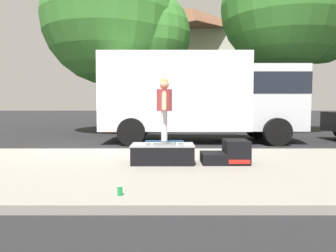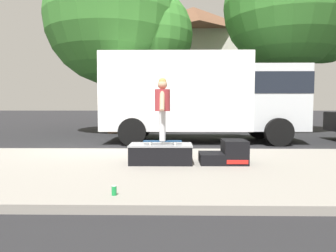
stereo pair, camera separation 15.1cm
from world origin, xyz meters
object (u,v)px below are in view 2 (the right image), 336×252
object	(u,v)px
kicker_ramp	(227,154)
soda_can	(114,191)
box_truck	(203,94)
street_tree_neighbour	(120,22)
skateboard	(163,141)
skate_box	(161,153)
skater_kid	(162,104)
street_tree_main	(296,9)

from	to	relation	value
kicker_ramp	soda_can	world-z (taller)	kicker_ramp
box_truck	street_tree_neighbour	distance (m)	5.98
skateboard	soda_can	bearing A→B (deg)	-103.20
kicker_ramp	box_truck	size ratio (longest dim) A/B	0.14
skateboard	box_truck	world-z (taller)	box_truck
skate_box	soda_can	xyz separation A→B (m)	(-0.52, -2.36, -0.15)
soda_can	skate_box	bearing A→B (deg)	77.52
skate_box	kicker_ramp	bearing A→B (deg)	-0.02
skater_kid	street_tree_main	size ratio (longest dim) A/B	0.14
skater_kid	street_tree_neighbour	xyz separation A→B (m)	(-2.21, 8.38, 3.79)
street_tree_main	kicker_ramp	bearing A→B (deg)	-117.59
skate_box	street_tree_main	distance (m)	11.81
kicker_ramp	soda_can	xyz separation A→B (m)	(-1.88, -2.36, -0.14)
skateboard	skater_kid	xyz separation A→B (m)	(0.00, -0.00, 0.76)
box_truck	street_tree_neighbour	world-z (taller)	street_tree_neighbour
skater_kid	street_tree_neighbour	distance (m)	9.46
kicker_ramp	street_tree_neighbour	world-z (taller)	street_tree_neighbour
skater_kid	soda_can	distance (m)	2.69
box_truck	street_tree_neighbour	size ratio (longest dim) A/B	0.83
skate_box	soda_can	distance (m)	2.42
skate_box	street_tree_neighbour	world-z (taller)	street_tree_neighbour
skate_box	skateboard	size ratio (longest dim) A/B	1.62
soda_can	street_tree_neighbour	bearing A→B (deg)	98.74
street_tree_main	street_tree_neighbour	xyz separation A→B (m)	(-8.07, -0.29, -0.61)
skate_box	street_tree_main	xyz separation A→B (m)	(5.89, 8.69, 5.41)
soda_can	box_truck	bearing A→B (deg)	75.97
skater_kid	street_tree_neighbour	size ratio (longest dim) A/B	0.15
soda_can	kicker_ramp	bearing A→B (deg)	51.51
box_truck	soda_can	bearing A→B (deg)	-104.03
kicker_ramp	street_tree_main	size ratio (longest dim) A/B	0.11
skate_box	soda_can	world-z (taller)	skate_box
street_tree_neighbour	skater_kid	bearing A→B (deg)	-75.22
soda_can	box_truck	distance (m)	7.66
skateboard	street_tree_main	xyz separation A→B (m)	(5.86, 8.67, 5.17)
skate_box	kicker_ramp	distance (m)	1.35
kicker_ramp	skater_kid	bearing A→B (deg)	179.37
skate_box	skater_kid	bearing A→B (deg)	22.40
skate_box	box_truck	size ratio (longest dim) A/B	0.18
skateboard	skate_box	bearing A→B (deg)	-157.60
skater_kid	box_truck	world-z (taller)	box_truck
box_truck	skateboard	bearing A→B (deg)	-104.44
kicker_ramp	soda_can	distance (m)	3.02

